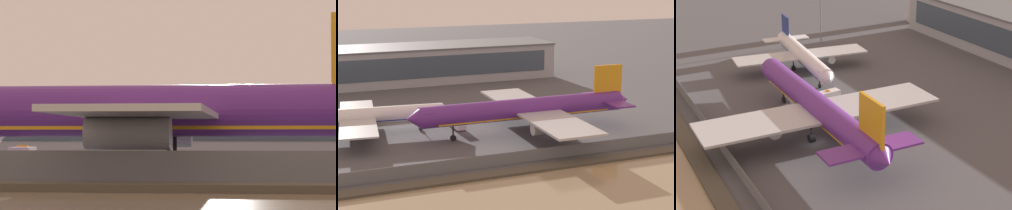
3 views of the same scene
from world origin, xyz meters
The scene contains 8 objects.
ground_plane centered at (0.00, 0.00, 0.00)m, with size 500.00×500.00×0.00m, color #4C4C51.
shoreline_seawall centered at (0.00, -20.50, 0.25)m, with size 320.00×3.00×0.50m.
perimeter_fence centered at (0.00, -16.00, 1.19)m, with size 280.00×0.10×2.38m.
cargo_jet_purple centered at (-3.34, 2.15, 5.42)m, with size 52.72×45.37×14.22m.
passenger_jet_white centered at (-37.75, 14.18, 4.15)m, with size 38.54×33.43×10.87m.
baggage_tug centered at (-12.39, 22.89, 0.81)m, with size 3.17×3.53×1.80m.
ops_van centered at (-17.11, 11.18, 1.28)m, with size 2.74×5.42×2.48m.
terminal_building centered at (-14.38, 71.21, 5.84)m, with size 93.22×21.20×11.65m.
Camera 2 is at (-52.08, -107.95, 35.03)m, focal length 60.00 mm.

